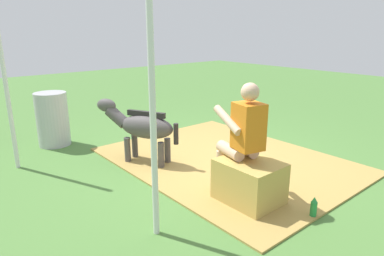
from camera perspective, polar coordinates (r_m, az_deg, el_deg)
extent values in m
plane|color=#4C7A38|center=(5.18, 2.22, -5.65)|extent=(24.00, 24.00, 0.00)
cube|color=#AD8C47|center=(5.24, 5.77, -5.31)|extent=(3.56, 2.74, 0.02)
cube|color=tan|center=(4.00, 9.45, -8.83)|extent=(0.69, 0.56, 0.50)
cylinder|color=#D8AD8C|center=(4.01, 6.30, -3.73)|extent=(0.42, 0.23, 0.14)
cylinder|color=#D8AD8C|center=(4.29, 4.74, -6.92)|extent=(0.11, 0.11, 0.50)
cube|color=black|center=(4.38, 4.67, -9.54)|extent=(0.24, 0.15, 0.06)
cylinder|color=#D8AD8C|center=(4.12, 8.66, -3.29)|extent=(0.42, 0.23, 0.14)
cylinder|color=#D8AD8C|center=(4.39, 7.00, -6.44)|extent=(0.11, 0.11, 0.50)
cube|color=black|center=(4.48, 6.90, -9.01)|extent=(0.24, 0.15, 0.06)
cube|color=orange|center=(3.81, 9.33, 0.27)|extent=(0.36, 0.34, 0.52)
cylinder|color=#D8AD8C|center=(3.85, 5.88, 1.36)|extent=(0.51, 0.21, 0.26)
cylinder|color=#D8AD8C|center=(4.03, 9.75, 1.86)|extent=(0.51, 0.21, 0.26)
sphere|color=#D8AD8C|center=(3.72, 9.60, 5.90)|extent=(0.20, 0.20, 0.20)
ellipsoid|color=#4C4747|center=(5.00, -7.54, 0.19)|extent=(0.89, 0.67, 0.34)
cylinder|color=#4C4747|center=(5.18, -10.63, -3.64)|extent=(0.09, 0.09, 0.39)
cylinder|color=#4C4747|center=(5.34, -9.45, -2.98)|extent=(0.09, 0.09, 0.39)
cylinder|color=#4C4747|center=(4.90, -5.14, -4.56)|extent=(0.09, 0.09, 0.39)
cylinder|color=#4C4747|center=(5.07, -4.08, -3.83)|extent=(0.09, 0.09, 0.39)
cylinder|color=#4C4747|center=(5.24, -12.30, 1.83)|extent=(0.41, 0.33, 0.33)
ellipsoid|color=#4C4747|center=(5.31, -14.00, 3.68)|extent=(0.36, 0.29, 0.20)
cube|color=#2A2727|center=(4.95, -7.62, 2.30)|extent=(0.56, 0.33, 0.08)
cylinder|color=#2A2727|center=(4.80, -2.67, -0.99)|extent=(0.07, 0.07, 0.30)
cylinder|color=#268C3F|center=(3.93, 19.47, -12.67)|extent=(0.07, 0.07, 0.18)
cone|color=#268C3F|center=(3.88, 19.64, -11.10)|extent=(0.06, 0.06, 0.06)
cylinder|color=#B2B2B7|center=(6.27, -22.10, 1.38)|extent=(0.52, 0.52, 0.91)
cylinder|color=silver|center=(3.05, -6.55, 3.29)|extent=(0.06, 0.06, 2.50)
cylinder|color=silver|center=(5.29, -28.56, 6.91)|extent=(0.06, 0.06, 2.50)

